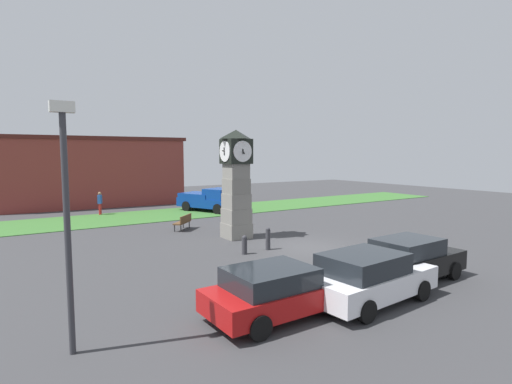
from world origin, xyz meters
TOP-DOWN VIEW (x-y plane):
  - ground_plane at (0.00, 0.00)m, footprint 75.41×75.41m
  - clock_tower at (-1.77, 3.84)m, footprint 1.71×1.80m
  - bollard_near_tower at (-3.24, 0.56)m, footprint 0.24×0.24m
  - bollard_mid_row at (-1.87, 0.69)m, footprint 0.23×0.23m
  - car_navy_sedan at (-6.09, -5.89)m, footprint 4.22×2.14m
  - car_near_tower at (-3.12, -6.52)m, footprint 4.53×2.36m
  - car_by_building at (-0.17, -5.88)m, footprint 4.23×2.07m
  - pickup_truck at (1.54, 13.72)m, footprint 4.16×5.66m
  - bench at (-3.31, 7.53)m, footprint 1.51×1.50m
  - pedestrian_near_bench at (-6.26, 16.39)m, footprint 0.40×0.47m
  - street_lamp_near_road at (-11.21, -5.09)m, footprint 0.50×0.24m
  - warehouse_blue_far at (-5.66, 23.14)m, footprint 16.00×7.37m
  - grass_verge_far at (3.26, 13.83)m, footprint 45.25×5.91m

SIDE VIEW (x-z plane):
  - ground_plane at x=0.00m, z-range 0.00..0.00m
  - grass_verge_far at x=3.26m, z-range 0.00..0.04m
  - bollard_near_tower at x=-3.24m, z-range 0.01..0.87m
  - bench at x=-3.31m, z-range 0.07..0.97m
  - bollard_mid_row at x=-1.87m, z-range 0.01..1.08m
  - car_navy_sedan at x=-6.09m, z-range 0.02..1.45m
  - car_by_building at x=-0.17m, z-range 0.01..1.56m
  - car_near_tower at x=-3.12m, z-range 0.01..1.56m
  - pickup_truck at x=1.54m, z-range 0.01..1.86m
  - pedestrian_near_bench at x=-6.26m, z-range 0.13..1.86m
  - clock_tower at x=-1.77m, z-range 0.08..5.89m
  - warehouse_blue_far at x=-5.66m, z-range 0.01..6.01m
  - street_lamp_near_road at x=-11.21m, z-range 0.48..6.14m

